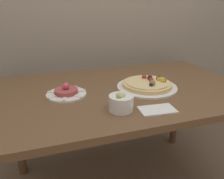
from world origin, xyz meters
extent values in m
cube|color=brown|center=(0.00, 0.44, 0.74)|extent=(1.42, 0.88, 0.03)
cylinder|color=brown|center=(-0.65, 0.82, 0.36)|extent=(0.06, 0.06, 0.72)
cylinder|color=brown|center=(0.65, 0.82, 0.36)|extent=(0.06, 0.06, 0.72)
cylinder|color=white|center=(0.13, 0.40, 0.76)|extent=(0.34, 0.34, 0.01)
cylinder|color=#E5C17F|center=(0.13, 0.40, 0.78)|extent=(0.28, 0.28, 0.02)
cylinder|color=beige|center=(0.13, 0.40, 0.79)|extent=(0.25, 0.25, 0.01)
sphere|color=gold|center=(0.22, 0.37, 0.80)|extent=(0.03, 0.03, 0.03)
sphere|color=#B22D23|center=(0.16, 0.40, 0.80)|extent=(0.03, 0.03, 0.03)
sphere|color=#B22D23|center=(0.22, 0.37, 0.80)|extent=(0.03, 0.03, 0.03)
sphere|color=black|center=(0.21, 0.41, 0.80)|extent=(0.03, 0.03, 0.03)
sphere|color=#B22D23|center=(0.15, 0.46, 0.80)|extent=(0.03, 0.03, 0.03)
sphere|color=black|center=(0.17, 0.43, 0.80)|extent=(0.03, 0.03, 0.03)
sphere|color=gold|center=(0.21, 0.40, 0.80)|extent=(0.02, 0.02, 0.02)
sphere|color=black|center=(0.12, 0.33, 0.80)|extent=(0.02, 0.02, 0.02)
sphere|color=#997047|center=(0.14, 0.34, 0.80)|extent=(0.03, 0.03, 0.03)
cylinder|color=white|center=(-0.32, 0.43, 0.76)|extent=(0.21, 0.21, 0.01)
cylinder|color=#A84747|center=(-0.32, 0.43, 0.78)|extent=(0.12, 0.12, 0.02)
sphere|color=#DB4C5B|center=(-0.32, 0.43, 0.81)|extent=(0.04, 0.04, 0.04)
cube|color=white|center=(-0.24, 0.43, 0.77)|extent=(0.04, 0.02, 0.01)
cube|color=white|center=(-0.27, 0.50, 0.77)|extent=(0.04, 0.04, 0.01)
cube|color=white|center=(-0.34, 0.51, 0.77)|extent=(0.02, 0.04, 0.01)
cube|color=white|center=(-0.39, 0.47, 0.77)|extent=(0.04, 0.03, 0.01)
cube|color=white|center=(-0.39, 0.40, 0.77)|extent=(0.04, 0.03, 0.01)
cube|color=white|center=(-0.34, 0.35, 0.77)|extent=(0.02, 0.04, 0.01)
cube|color=white|center=(-0.27, 0.37, 0.77)|extent=(0.04, 0.04, 0.01)
cylinder|color=white|center=(-0.10, 0.18, 0.79)|extent=(0.11, 0.11, 0.07)
sphere|color=#668E42|center=(-0.12, 0.16, 0.82)|extent=(0.03, 0.03, 0.03)
sphere|color=#A3B25B|center=(-0.09, 0.19, 0.82)|extent=(0.02, 0.02, 0.02)
sphere|color=#B7BC70|center=(-0.11, 0.17, 0.82)|extent=(0.04, 0.04, 0.04)
sphere|color=#B7BC70|center=(-0.10, 0.19, 0.82)|extent=(0.02, 0.02, 0.02)
sphere|color=#8EA34C|center=(-0.12, 0.17, 0.82)|extent=(0.03, 0.03, 0.03)
sphere|color=#B7BC70|center=(-0.11, 0.19, 0.82)|extent=(0.03, 0.03, 0.03)
cube|color=white|center=(0.05, 0.12, 0.76)|extent=(0.17, 0.11, 0.01)
camera|label=1|loc=(-0.42, -0.65, 1.21)|focal=35.00mm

